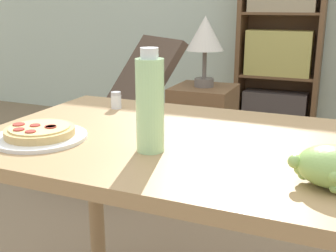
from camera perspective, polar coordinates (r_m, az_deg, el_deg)
dining_table at (r=1.14m, az=4.73°, el=-7.40°), size 1.20×0.71×0.75m
pizza_on_plate at (r=1.15m, az=-16.94°, el=-1.00°), size 0.24×0.24×0.04m
grape_bunch at (r=0.87m, az=21.45°, el=-5.20°), size 0.16×0.12×0.08m
drink_bottle at (r=0.99m, az=-2.46°, el=3.01°), size 0.07×0.07×0.25m
salt_shaker at (r=1.44m, az=-7.04°, el=3.48°), size 0.04×0.04×0.06m
lounge_chair_near at (r=2.80m, az=-6.75°, el=-0.60°), size 0.86×0.94×0.88m
bookshelf at (r=3.58m, az=14.81°, el=9.89°), size 0.66×0.28×1.54m
side_table at (r=2.51m, az=4.71°, el=-1.82°), size 0.34×0.34×0.64m
table_lamp at (r=2.39m, az=5.05°, el=11.95°), size 0.21×0.21×0.39m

